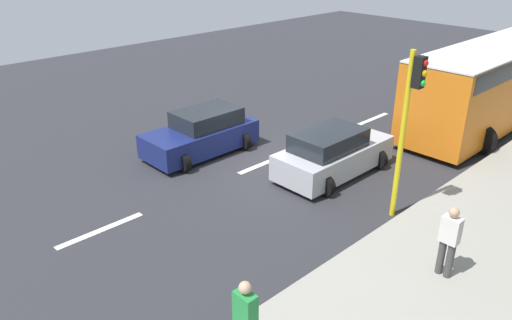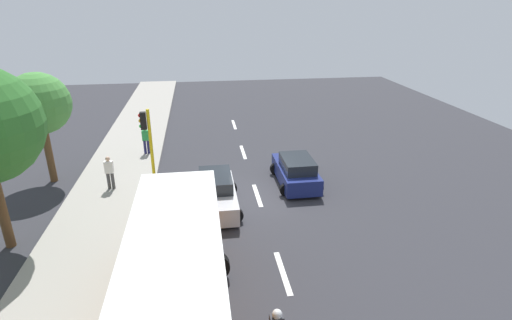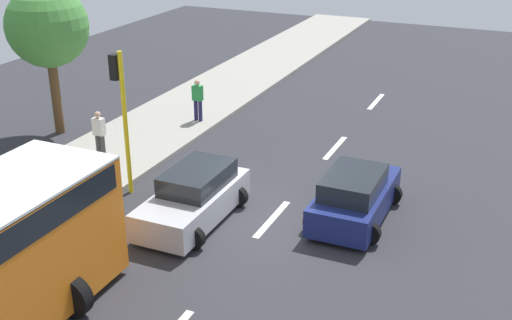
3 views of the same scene
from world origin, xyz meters
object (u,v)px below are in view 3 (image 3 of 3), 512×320
car_dark_blue (355,196)px  street_tree_center (47,27)px  pedestrian_near_signal (198,99)px  car_silver (194,198)px  traffic_light_corner (121,103)px  pedestrian_by_tree (99,133)px

car_dark_blue → street_tree_center: street_tree_center is taller
pedestrian_near_signal → street_tree_center: 6.19m
car_dark_blue → street_tree_center: size_ratio=0.70×
car_dark_blue → street_tree_center: (12.41, -2.20, 3.39)m
car_silver → traffic_light_corner: bearing=-15.7°
car_silver → street_tree_center: 9.84m
car_silver → pedestrian_near_signal: 8.13m
street_tree_center → pedestrian_near_signal: bearing=-145.6°
traffic_light_corner → street_tree_center: (5.43, -3.34, 1.17)m
car_dark_blue → car_silver: bearing=24.9°
car_dark_blue → pedestrian_by_tree: (9.18, -0.49, 0.35)m
car_dark_blue → pedestrian_near_signal: size_ratio=2.33×
pedestrian_by_tree → traffic_light_corner: traffic_light_corner is taller
car_silver → pedestrian_by_tree: pedestrian_by_tree is taller
pedestrian_near_signal → traffic_light_corner: 6.73m
car_silver → pedestrian_by_tree: size_ratio=2.41×
car_silver → car_dark_blue: same height
car_silver → pedestrian_near_signal: bearing=-62.1°
car_silver → pedestrian_near_signal: pedestrian_near_signal is taller
car_dark_blue → traffic_light_corner: 7.41m
traffic_light_corner → pedestrian_near_signal: bearing=-81.3°
car_silver → car_dark_blue: (-4.16, -1.93, -0.00)m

